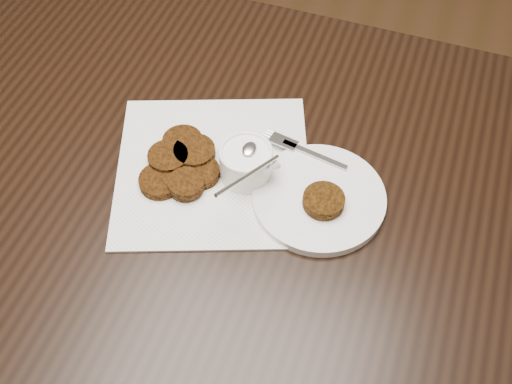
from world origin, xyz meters
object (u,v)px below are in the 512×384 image
(sauce_ramekin, at_px, (246,150))
(plate_with_patty, at_px, (319,195))
(table, at_px, (215,287))
(napkin, at_px, (213,169))

(sauce_ramekin, bearing_deg, plate_with_patty, -4.04)
(table, distance_m, plate_with_patty, 0.43)
(table, bearing_deg, napkin, 61.08)
(napkin, height_order, sauce_ramekin, sauce_ramekin)
(napkin, xyz_separation_m, sauce_ramekin, (0.06, 0.01, 0.06))
(napkin, height_order, plate_with_patty, plate_with_patty)
(napkin, bearing_deg, plate_with_patty, -0.90)
(table, height_order, napkin, napkin)
(table, relative_size, plate_with_patty, 6.89)
(table, height_order, plate_with_patty, plate_with_patty)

